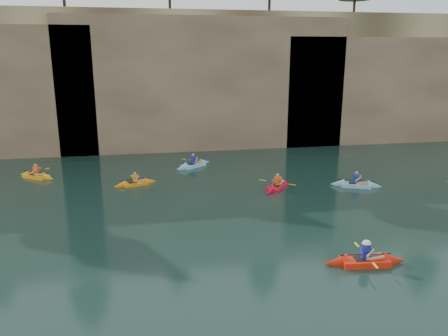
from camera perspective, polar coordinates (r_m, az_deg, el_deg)
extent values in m
plane|color=black|center=(17.02, 2.32, -13.56)|extent=(160.00, 160.00, 0.00)
cube|color=tan|center=(44.77, -6.44, 12.00)|extent=(70.00, 16.00, 12.00)
cube|color=#9A7C5D|center=(37.66, -2.44, 11.12)|extent=(24.00, 2.40, 11.40)
cube|color=#9A7C5D|center=(45.17, 23.94, 9.50)|extent=(26.00, 2.40, 9.84)
cube|color=black|center=(37.11, -11.45, 4.41)|extent=(3.50, 1.00, 3.20)
cube|color=black|center=(39.37, 9.43, 6.04)|extent=(5.00, 1.00, 4.50)
cube|color=red|center=(18.42, 17.92, -11.50)|extent=(2.63, 1.06, 0.29)
cone|color=red|center=(18.90, 21.37, -11.13)|extent=(0.98, 0.86, 0.76)
cone|color=red|center=(18.01, 14.30, -11.85)|extent=(0.98, 0.86, 0.76)
cube|color=black|center=(18.32, 17.51, -11.22)|extent=(0.60, 0.53, 0.04)
cube|color=#1B2195|center=(18.25, 18.02, -10.38)|extent=(0.35, 0.25, 0.49)
sphere|color=tan|center=(18.11, 18.11, -9.37)|extent=(0.20, 0.20, 0.20)
cylinder|color=black|center=(18.30, 18.00, -10.69)|extent=(2.03, 0.25, 0.04)
cube|color=yellow|center=(19.07, 16.94, -9.54)|extent=(0.12, 0.43, 0.02)
cube|color=yellow|center=(17.54, 19.15, -11.94)|extent=(0.12, 0.43, 0.02)
cylinder|color=white|center=(18.10, 18.12, -9.26)|extent=(0.35, 0.35, 0.10)
cube|color=orange|center=(28.14, -11.51, -1.98)|extent=(2.25, 1.24, 0.23)
cone|color=orange|center=(28.41, -9.55, -1.72)|extent=(0.91, 0.83, 0.64)
cone|color=orange|center=(27.90, -13.50, -2.23)|extent=(0.91, 0.83, 0.64)
cube|color=black|center=(28.08, -11.81, -1.84)|extent=(0.64, 0.54, 0.04)
cube|color=orange|center=(28.04, -11.54, -1.32)|extent=(0.33, 0.26, 0.43)
sphere|color=tan|center=(27.96, -11.57, -0.72)|extent=(0.18, 0.18, 0.18)
cylinder|color=black|center=(28.07, -11.53, -1.47)|extent=(1.83, 0.57, 0.04)
cube|color=yellow|center=(28.85, -11.99, -1.05)|extent=(0.19, 0.43, 0.02)
cube|color=yellow|center=(27.28, -11.05, -1.92)|extent=(0.19, 0.43, 0.02)
cube|color=#82BFDA|center=(28.43, 16.83, -2.11)|extent=(2.54, 1.64, 0.27)
cone|color=#82BFDA|center=(28.56, 19.10, -2.21)|extent=(1.08, 1.02, 0.75)
cone|color=#82BFDA|center=(28.33, 14.53, -2.00)|extent=(1.08, 1.02, 0.75)
cube|color=black|center=(28.38, 16.54, -1.89)|extent=(0.69, 0.64, 0.04)
cube|color=navy|center=(28.32, 16.89, -1.34)|extent=(0.40, 0.33, 0.50)
sphere|color=tan|center=(28.22, 16.94, -0.63)|extent=(0.21, 0.21, 0.21)
cylinder|color=black|center=(28.35, 16.87, -1.57)|extent=(2.07, 0.87, 0.04)
cube|color=yellow|center=(29.32, 16.70, -1.03)|extent=(0.23, 0.42, 0.02)
cube|color=yellow|center=(27.38, 17.05, -2.15)|extent=(0.23, 0.42, 0.02)
cube|color=red|center=(27.05, 6.96, -2.43)|extent=(2.19, 2.42, 0.27)
cone|color=red|center=(28.11, 7.87, -1.80)|extent=(1.13, 1.15, 0.73)
cone|color=red|center=(26.01, 5.98, -3.11)|extent=(1.13, 1.15, 0.73)
cube|color=black|center=(26.89, 6.85, -2.30)|extent=(0.70, 0.71, 0.04)
cube|color=#FF5915|center=(26.94, 6.99, -1.65)|extent=(0.37, 0.39, 0.49)
sphere|color=tan|center=(26.85, 7.01, -0.93)|extent=(0.20, 0.20, 0.20)
cylinder|color=black|center=(26.98, 6.98, -1.87)|extent=(1.40, 1.68, 0.04)
cube|color=yellow|center=(27.33, 5.09, -1.60)|extent=(0.37, 0.33, 0.02)
cube|color=yellow|center=(26.65, 8.92, -2.15)|extent=(0.37, 0.33, 0.02)
cube|color=#FFAE15|center=(31.72, -23.29, -0.97)|extent=(2.32, 1.91, 0.27)
cone|color=#FFAE15|center=(30.97, -21.91, -1.20)|extent=(1.08, 1.06, 0.73)
cone|color=#FFAE15|center=(32.49, -24.60, -0.76)|extent=(1.08, 1.06, 0.73)
cube|color=black|center=(31.80, -23.49, -0.76)|extent=(0.71, 0.69, 0.04)
cube|color=#FF6215|center=(31.63, -23.36, -0.30)|extent=(0.40, 0.37, 0.49)
sphere|color=tan|center=(31.54, -23.42, 0.32)|extent=(0.21, 0.21, 0.21)
cylinder|color=black|center=(31.65, -23.34, -0.49)|extent=(1.81, 1.24, 0.04)
cube|color=yellow|center=(32.31, -22.09, -0.08)|extent=(0.30, 0.39, 0.02)
cube|color=yellow|center=(31.02, -24.63, -0.93)|extent=(0.30, 0.39, 0.02)
cube|color=#93D1F7|center=(32.08, -4.03, 0.39)|extent=(2.50, 2.13, 0.28)
cone|color=#93D1F7|center=(32.87, -2.52, 0.77)|extent=(1.17, 1.14, 0.75)
cone|color=#93D1F7|center=(31.31, -5.62, 0.00)|extent=(1.17, 1.14, 0.75)
cube|color=black|center=(31.95, -4.23, 0.53)|extent=(0.72, 0.71, 0.04)
cube|color=navy|center=(31.98, -4.04, 1.09)|extent=(0.41, 0.38, 0.50)
sphere|color=tan|center=(31.90, -4.06, 1.72)|extent=(0.21, 0.21, 0.21)
cylinder|color=black|center=(32.01, -4.04, 0.87)|extent=(1.82, 1.35, 0.04)
cube|color=yellow|center=(32.74, -5.25, 1.16)|extent=(0.31, 0.39, 0.02)
cube|color=yellow|center=(31.30, -2.77, 0.57)|extent=(0.31, 0.39, 0.02)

